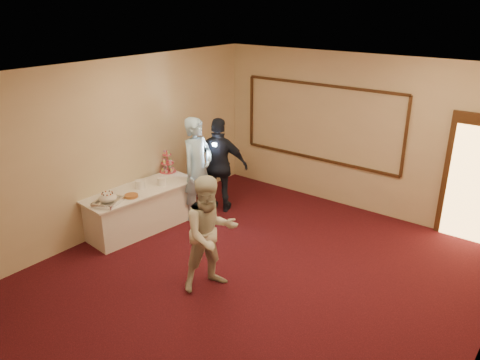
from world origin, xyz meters
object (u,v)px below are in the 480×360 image
object	(u,v)px
tart	(131,196)
man	(198,169)
pavlova_tray	(108,199)
woman	(210,234)
plate_stack_a	(140,184)
plate_stack_b	(162,181)
buffet_table	(142,209)
cupcake_stand	(167,163)
guest	(220,166)

from	to	relation	value
tart	man	size ratio (longest dim) A/B	0.14
pavlova_tray	tart	xyz separation A→B (m)	(0.11, 0.39, -0.05)
man	woman	bearing A→B (deg)	-135.33
pavlova_tray	plate_stack_a	xyz separation A→B (m)	(-0.09, 0.77, -0.01)
plate_stack_a	plate_stack_b	world-z (taller)	plate_stack_a
buffet_table	cupcake_stand	world-z (taller)	cupcake_stand
pavlova_tray	plate_stack_a	bearing A→B (deg)	97.05
guest	plate_stack_b	bearing A→B (deg)	42.26
plate_stack_b	pavlova_tray	bearing A→B (deg)	-95.10
man	guest	distance (m)	0.52
pavlova_tray	plate_stack_a	world-z (taller)	pavlova_tray
man	plate_stack_b	bearing A→B (deg)	148.44
buffet_table	pavlova_tray	size ratio (longest dim) A/B	3.91
plate_stack_b	guest	distance (m)	1.18
buffet_table	woman	bearing A→B (deg)	-15.73
pavlova_tray	woman	bearing A→B (deg)	3.28
buffet_table	woman	xyz separation A→B (m)	(2.19, -0.62, 0.46)
cupcake_stand	woman	xyz separation A→B (m)	(2.44, -1.54, -0.09)
cupcake_stand	tart	bearing A→B (deg)	-71.14
cupcake_stand	guest	distance (m)	1.02
man	cupcake_stand	bearing A→B (deg)	90.61
buffet_table	plate_stack_a	bearing A→B (deg)	122.95
tart	guest	distance (m)	1.87
plate_stack_b	tart	xyz separation A→B (m)	(0.01, -0.72, -0.05)
buffet_table	pavlova_tray	bearing A→B (deg)	-84.07
tart	guest	world-z (taller)	guest
buffet_table	plate_stack_a	world-z (taller)	plate_stack_a
cupcake_stand	woman	size ratio (longest dim) A/B	0.28
pavlova_tray	cupcake_stand	world-z (taller)	cupcake_stand
plate_stack_b	buffet_table	bearing A→B (deg)	-115.26
buffet_table	man	distance (m)	1.24
pavlova_tray	guest	xyz separation A→B (m)	(0.53, 2.21, 0.08)
plate_stack_b	tart	size ratio (longest dim) A/B	0.64
man	woman	size ratio (longest dim) A/B	1.15
woman	guest	bearing A→B (deg)	62.02
plate_stack_a	tart	bearing A→B (deg)	-61.60
tart	woman	size ratio (longest dim) A/B	0.16
pavlova_tray	plate_stack_b	xyz separation A→B (m)	(0.10, 1.11, -0.01)
plate_stack_b	guest	bearing A→B (deg)	68.48
cupcake_stand	woman	world-z (taller)	woman
buffet_table	guest	bearing A→B (deg)	67.51
tart	guest	size ratio (longest dim) A/B	0.14
pavlova_tray	woman	size ratio (longest dim) A/B	0.33
pavlova_tray	cupcake_stand	bearing A→B (deg)	101.12
plate_stack_b	woman	bearing A→B (deg)	-26.16
man	buffet_table	bearing A→B (deg)	150.01
plate_stack_a	pavlova_tray	bearing A→B (deg)	-82.95
buffet_table	woman	world-z (taller)	woman
man	guest	xyz separation A→B (m)	(0.10, 0.51, -0.05)
pavlova_tray	guest	size ratio (longest dim) A/B	0.30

